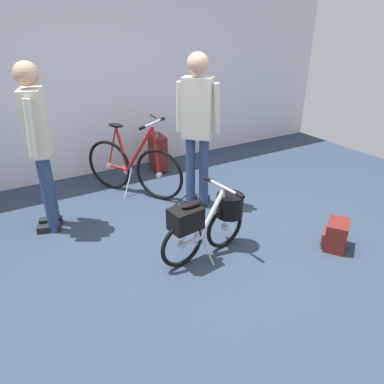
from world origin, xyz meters
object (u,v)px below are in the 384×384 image
(folding_bike_foreground, at_px, (208,220))
(backpack_on_floor, at_px, (336,235))
(display_bike_left, at_px, (133,167))
(visitor_browsing, at_px, (197,123))
(rolling_suitcase, at_px, (158,152))
(visitor_near_wall, at_px, (38,139))

(folding_bike_foreground, relative_size, backpack_on_floor, 2.81)
(folding_bike_foreground, bearing_deg, display_bike_left, 93.26)
(visitor_browsing, bearing_deg, folding_bike_foreground, -115.45)
(display_bike_left, height_order, backpack_on_floor, display_bike_left)
(folding_bike_foreground, relative_size, rolling_suitcase, 1.15)
(backpack_on_floor, bearing_deg, rolling_suitcase, 102.68)
(display_bike_left, bearing_deg, visitor_near_wall, -162.12)
(folding_bike_foreground, bearing_deg, visitor_browsing, 64.55)
(visitor_near_wall, xyz_separation_m, rolling_suitcase, (1.70, 0.92, -0.71))
(visitor_near_wall, bearing_deg, display_bike_left, 17.88)
(backpack_on_floor, bearing_deg, folding_bike_foreground, 154.37)
(folding_bike_foreground, height_order, display_bike_left, display_bike_left)
(rolling_suitcase, bearing_deg, visitor_browsing, -93.83)
(display_bike_left, height_order, rolling_suitcase, display_bike_left)
(visitor_browsing, height_order, rolling_suitcase, visitor_browsing)
(backpack_on_floor, bearing_deg, visitor_near_wall, 141.91)
(visitor_near_wall, relative_size, visitor_browsing, 0.98)
(visitor_near_wall, bearing_deg, visitor_browsing, -11.83)
(folding_bike_foreground, relative_size, display_bike_left, 0.79)
(visitor_near_wall, bearing_deg, backpack_on_floor, -38.09)
(folding_bike_foreground, height_order, visitor_browsing, visitor_browsing)
(visitor_browsing, bearing_deg, visitor_near_wall, 168.17)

